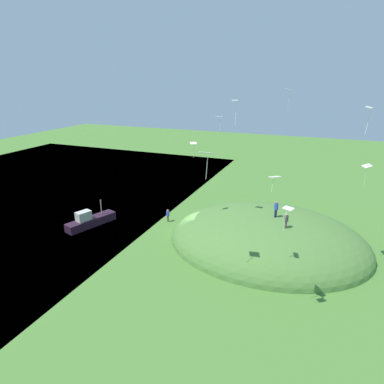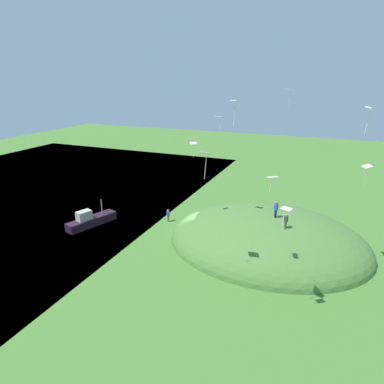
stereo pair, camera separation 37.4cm
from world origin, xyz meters
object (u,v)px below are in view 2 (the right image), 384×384
person_with_child (168,214)px  kite_8 (289,91)px  kite_4 (204,155)px  kite_5 (368,111)px  kite_0 (220,117)px  boat_on_lake (91,220)px  kite_1 (193,144)px  kite_6 (286,210)px  person_walking_path (286,219)px  kite_7 (367,168)px  kite_2 (233,103)px  kite_3 (272,178)px  person_on_hilltop (276,208)px

person_with_child → kite_8: 21.08m
kite_4 → kite_5: kite_5 is taller
kite_8 → kite_0: bearing=-140.5°
boat_on_lake → kite_0: bearing=112.2°
boat_on_lake → kite_0: (16.81, 1.17, 13.64)m
kite_1 → kite_6: size_ratio=0.93×
person_walking_path → kite_5: size_ratio=0.75×
person_with_child → kite_7: size_ratio=0.83×
kite_1 → kite_4: (4.54, -8.70, 1.04)m
kite_2 → kite_3: bearing=-26.1°
person_on_hilltop → kite_2: size_ratio=1.04×
kite_4 → kite_6: kite_4 is taller
boat_on_lake → person_on_hilltop: person_on_hilltop is taller
person_with_child → kite_4: 19.48m
kite_7 → kite_3: bearing=-119.3°
kite_3 → kite_5: bearing=50.2°
boat_on_lake → person_with_child: bearing=137.9°
kite_1 → kite_6: 14.45m
boat_on_lake → kite_8: bearing=123.1°
kite_5 → kite_8: size_ratio=0.94×
person_walking_path → kite_7: kite_7 is taller
kite_2 → kite_0: bearing=113.1°
kite_3 → person_on_hilltop: bearing=95.7°
kite_5 → boat_on_lake: bearing=174.5°
kite_4 → kite_7: bearing=38.5°
kite_8 → kite_2: bearing=-98.1°
kite_5 → kite_7: 7.67m
kite_2 → kite_4: (-2.30, 0.45, -3.99)m
kite_2 → kite_3: (3.38, -1.66, -4.68)m
person_on_hilltop → kite_5: kite_5 is taller
boat_on_lake → kite_7: size_ratio=3.23×
person_walking_path → kite_3: (-0.10, -10.50, 7.23)m
kite_0 → kite_7: kite_0 is taller
kite_7 → kite_5: bearing=-101.8°
person_on_hilltop → kite_6: 11.38m
kite_2 → kite_8: size_ratio=0.78×
kite_7 → kite_6: bearing=-120.1°
person_walking_path → kite_8: 13.41m
kite_8 → kite_3: bearing=-85.0°
boat_on_lake → kite_0: size_ratio=4.82×
kite_1 → kite_5: kite_5 is taller
person_on_hilltop → kite_1: kite_1 is taller
kite_1 → kite_7: (16.93, 1.15, -1.13)m
kite_3 → kite_4: kite_4 is taller
kite_6 → kite_1: bearing=141.5°
person_on_hilltop → kite_2: 15.91m
kite_4 → kite_8: bearing=72.4°
kite_2 → kite_8: 14.18m
person_with_child → boat_on_lake: bearing=41.7°
kite_2 → kite_6: size_ratio=0.99×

